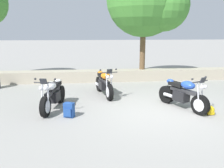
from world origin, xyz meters
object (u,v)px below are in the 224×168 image
rider_backpack (69,109)px  leafy_tree_mid_left (148,0)px  motorcycle_orange_centre (104,83)px  rider_helmet (210,110)px  motorcycle_white_near_left (53,95)px  motorcycle_blue_far_right (183,94)px

rider_backpack → leafy_tree_mid_left: (3.63, 5.12, 3.74)m
motorcycle_orange_centre → rider_helmet: size_ratio=7.32×
motorcycle_white_near_left → rider_backpack: size_ratio=4.37×
motorcycle_white_near_left → rider_backpack: motorcycle_white_near_left is taller
motorcycle_orange_centre → rider_backpack: bearing=-118.1°
motorcycle_white_near_left → rider_helmet: size_ratio=7.33×
rider_backpack → rider_helmet: rider_backpack is taller
motorcycle_white_near_left → leafy_tree_mid_left: bearing=45.9°
motorcycle_blue_far_right → leafy_tree_mid_left: leafy_tree_mid_left is taller
rider_helmet → rider_backpack: bearing=176.8°
motorcycle_orange_centre → motorcycle_blue_far_right: 3.10m
motorcycle_white_near_left → motorcycle_blue_far_right: (4.25, -0.38, 0.00)m
rider_helmet → leafy_tree_mid_left: size_ratio=0.05×
motorcycle_blue_far_right → rider_helmet: (0.61, -0.65, -0.35)m
motorcycle_blue_far_right → rider_backpack: (-3.68, -0.41, -0.24)m
motorcycle_blue_far_right → rider_backpack: size_ratio=4.12×
motorcycle_blue_far_right → rider_helmet: 0.96m
motorcycle_white_near_left → motorcycle_orange_centre: same height
motorcycle_white_near_left → motorcycle_blue_far_right: 4.27m
rider_helmet → leafy_tree_mid_left: bearing=97.1°
motorcycle_white_near_left → motorcycle_orange_centre: (1.79, 1.50, 0.00)m
motorcycle_orange_centre → rider_helmet: 4.00m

